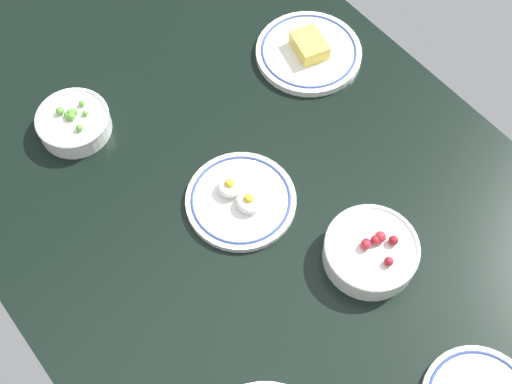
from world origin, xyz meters
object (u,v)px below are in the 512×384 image
object	(u,v)px
plate_eggs	(241,199)
bowl_berries	(371,251)
plate_cheese	(309,51)
bowl_peas	(74,122)

from	to	relation	value
plate_eggs	bowl_berries	world-z (taller)	bowl_berries
plate_cheese	plate_eggs	bearing A→B (deg)	119.77
plate_eggs	bowl_peas	size ratio (longest dim) A/B	1.43
plate_eggs	bowl_peas	bearing A→B (deg)	24.61
plate_eggs	bowl_berries	bearing A→B (deg)	-154.82
bowl_berries	bowl_peas	bearing A→B (deg)	24.84
plate_cheese	bowl_berries	distance (cm)	44.86
bowl_peas	plate_cheese	bearing A→B (deg)	-106.63
bowl_peas	bowl_berries	xyz separation A→B (cm)	(-53.27, -24.66, 0.27)
plate_eggs	bowl_peas	xyz separation A→B (cm)	(31.48, 14.42, 1.23)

